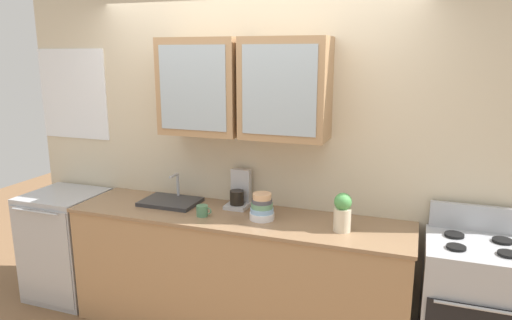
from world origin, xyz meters
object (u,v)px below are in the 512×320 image
Objects in this scene: vase at (343,212)px; coffee_maker at (239,193)px; sink_faucet at (171,201)px; dishwasher at (67,245)px; cup_near_sink at (202,211)px; bowl_stack at (262,208)px; stove_range at (472,312)px.

vase is 0.92× the size of coffee_maker.
vase is at bearing -5.19° from sink_faucet.
sink_faucet is 1.40m from vase.
vase is at bearing -1.03° from dishwasher.
coffee_maker is at bearing 60.62° from cup_near_sink.
dishwasher is at bearing -175.32° from sink_faucet.
stove_range is at bearing 0.52° from bowl_stack.
cup_near_sink is 0.36m from coffee_maker.
vase reaches higher than stove_range.
coffee_maker reaches higher than cup_near_sink.
sink_faucet is 0.81m from bowl_stack.
bowl_stack is 0.34m from coffee_maker.
vase reaches higher than bowl_stack.
dishwasher is at bearing 178.97° from vase.
stove_range is 1.80m from coffee_maker.
coffee_maker is (0.54, 0.12, 0.09)m from sink_faucet.
sink_faucet reaches higher than stove_range.
vase reaches higher than cup_near_sink.
bowl_stack reaches higher than cup_near_sink.
vase is (-0.85, -0.05, 0.59)m from stove_range.
vase is 2.47m from dishwasher.
stove_range is 2.29m from sink_faucet.
cup_near_sink is at bearing -176.86° from stove_range.
stove_range is 1.94m from cup_near_sink.
coffee_maker is (0.17, 0.30, 0.07)m from cup_near_sink.
dishwasher is at bearing 175.93° from cup_near_sink.
cup_near_sink is (-1.87, -0.10, 0.50)m from stove_range.
sink_faucet is 1.68× the size of vase.
cup_near_sink is at bearing -26.06° from sink_faucet.
cup_near_sink is at bearing -168.31° from bowl_stack.
cup_near_sink reaches higher than dishwasher.
stove_range is 1.04m from vase.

